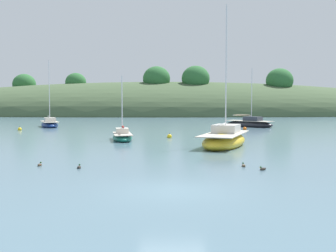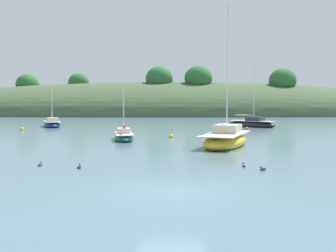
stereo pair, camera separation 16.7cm
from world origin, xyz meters
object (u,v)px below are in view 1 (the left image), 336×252
at_px(sailboat_grey_yawl, 225,140).
at_px(duck_lone_left, 79,167).
at_px(sailboat_white_near, 50,124).
at_px(sailboat_black_sloop, 122,137).
at_px(duck_straggler, 244,166).
at_px(mooring_buoy_outer, 245,129).
at_px(duck_lone_right, 40,165).
at_px(duck_trailing, 263,169).
at_px(mooring_buoy_inner, 20,129).
at_px(mooring_buoy_channel, 169,136).
at_px(sailboat_cream_ketch, 249,124).

bearing_deg(sailboat_grey_yawl, duck_lone_left, -130.65).
distance_m(sailboat_white_near, sailboat_black_sloop, 21.87).
xyz_separation_m(sailboat_white_near, duck_straggler, (19.01, -32.91, -0.32)).
relative_size(sailboat_white_near, mooring_buoy_outer, 16.39).
bearing_deg(sailboat_black_sloop, duck_lone_right, -101.22).
bearing_deg(sailboat_black_sloop, mooring_buoy_outer, 44.91).
relative_size(duck_lone_left, duck_trailing, 1.09).
height_order(mooring_buoy_inner, mooring_buoy_channel, same).
bearing_deg(duck_lone_right, sailboat_grey_yawl, 40.71).
distance_m(sailboat_black_sloop, duck_straggler, 16.16).
bearing_deg(sailboat_cream_ketch, sailboat_black_sloop, -128.40).
distance_m(duck_straggler, duck_trailing, 1.27).
xyz_separation_m(duck_straggler, duck_trailing, (0.71, -1.05, 0.00)).
xyz_separation_m(sailboat_cream_ketch, sailboat_black_sloop, (-14.72, -18.58, -0.09)).
height_order(mooring_buoy_channel, duck_lone_right, mooring_buoy_channel).
bearing_deg(sailboat_grey_yawl, sailboat_white_near, 129.88).
bearing_deg(mooring_buoy_outer, sailboat_white_near, 166.94).
bearing_deg(mooring_buoy_channel, duck_lone_left, -105.26).
relative_size(mooring_buoy_inner, mooring_buoy_channel, 1.00).
xyz_separation_m(sailboat_grey_yawl, mooring_buoy_channel, (-3.99, 6.96, -0.34)).
height_order(sailboat_cream_ketch, mooring_buoy_channel, sailboat_cream_ketch).
bearing_deg(mooring_buoy_channel, duck_trailing, -76.45).
distance_m(mooring_buoy_inner, duck_lone_right, 28.08).
bearing_deg(sailboat_white_near, duck_trailing, -59.86).
relative_size(sailboat_grey_yawl, sailboat_cream_ketch, 1.35).
height_order(sailboat_black_sloop, duck_trailing, sailboat_black_sloop).
bearing_deg(duck_lone_right, sailboat_white_near, 104.90).
distance_m(sailboat_white_near, duck_lone_left, 35.07).
bearing_deg(sailboat_cream_ketch, duck_lone_right, -118.27).
bearing_deg(duck_lone_right, duck_trailing, -7.11).
bearing_deg(sailboat_white_near, sailboat_grey_yawl, -50.12).
relative_size(duck_lone_right, duck_trailing, 1.09).
relative_size(sailboat_black_sloop, duck_straggler, 13.40).
height_order(mooring_buoy_inner, duck_straggler, mooring_buoy_inner).
height_order(sailboat_cream_ketch, mooring_buoy_outer, sailboat_cream_ketch).
bearing_deg(mooring_buoy_outer, sailboat_grey_yawl, -105.79).
height_order(sailboat_cream_ketch, duck_lone_right, sailboat_cream_ketch).
bearing_deg(duck_lone_right, mooring_buoy_inner, 111.49).
bearing_deg(sailboat_cream_ketch, duck_trailing, -100.76).
height_order(sailboat_grey_yawl, sailboat_cream_ketch, sailboat_grey_yawl).
bearing_deg(duck_lone_left, sailboat_white_near, 107.99).
height_order(sailboat_black_sloop, duck_lone_right, sailboat_black_sloop).
bearing_deg(mooring_buoy_outer, duck_lone_left, -116.20).
bearing_deg(sailboat_black_sloop, duck_trailing, -61.60).
distance_m(mooring_buoy_channel, duck_lone_left, 17.64).
xyz_separation_m(sailboat_grey_yawl, sailboat_white_near, (-19.47, 23.30, -0.09)).
height_order(sailboat_black_sloop, duck_straggler, sailboat_black_sloop).
distance_m(sailboat_grey_yawl, duck_straggler, 9.63).
relative_size(sailboat_grey_yawl, sailboat_white_near, 1.21).
distance_m(sailboat_cream_ketch, duck_trailing, 34.50).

